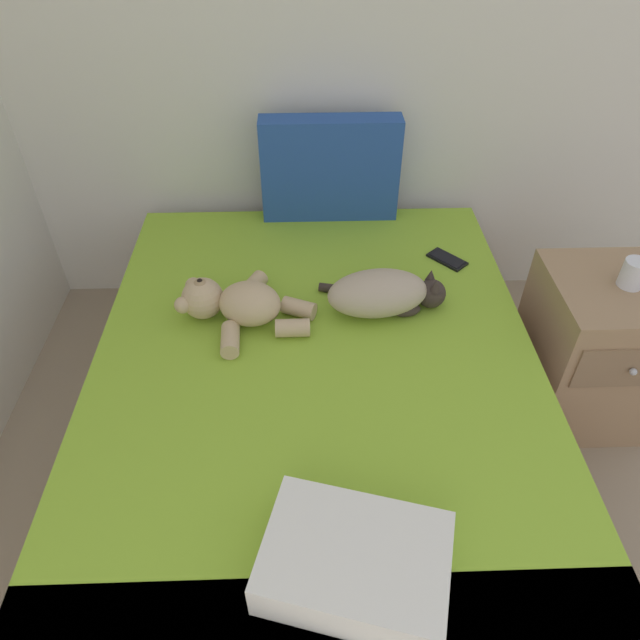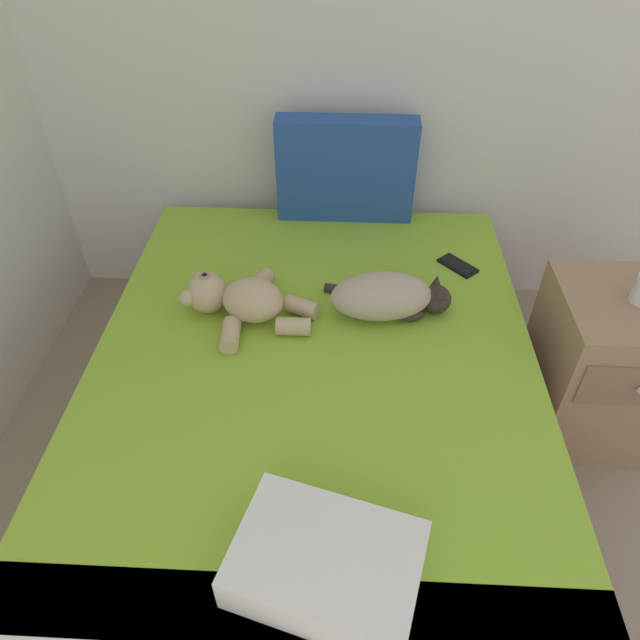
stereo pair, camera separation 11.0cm
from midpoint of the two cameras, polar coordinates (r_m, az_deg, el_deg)
The scene contains 8 objects.
wall_back at distance 2.53m, azimuth 26.44°, elevation 25.92°, with size 4.36×0.06×2.50m, color silver.
bed at distance 1.97m, azimuth 1.00°, elevation -9.49°, with size 1.46×1.94×0.48m.
patterned_cushion at distance 2.40m, azimuth 3.91°, elevation 14.57°, with size 0.55×0.11×0.42m.
cat at distance 1.95m, azimuth 8.25°, elevation 2.26°, with size 0.43×0.25×0.15m.
teddy_bear at distance 1.94m, azimuth -6.32°, elevation 2.02°, with size 0.47×0.40×0.15m.
cell_phone at distance 2.25m, azimuth 14.85°, elevation 5.20°, with size 0.15×0.16×0.01m.
throw_pillow at distance 1.36m, azimuth 3.15°, elevation -23.03°, with size 0.40×0.28×0.11m, color white.
nightstand at distance 2.30m, azimuth 27.38°, elevation -4.02°, with size 0.42×0.47×0.59m.
Camera 2 is at (1.27, 2.19, 1.76)m, focal length 32.35 mm.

